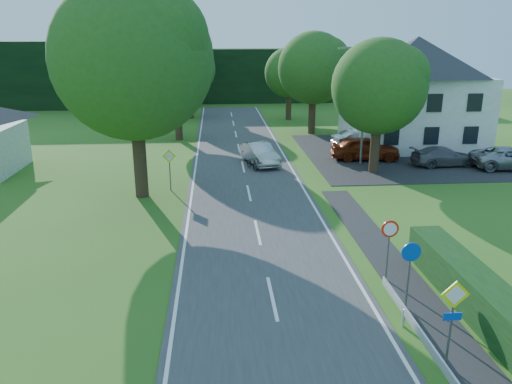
{
  "coord_description": "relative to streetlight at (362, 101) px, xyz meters",
  "views": [
    {
      "loc": [
        -1.77,
        -3.1,
        8.59
      ],
      "look_at": [
        0.02,
        19.18,
        1.59
      ],
      "focal_mm": 35.0,
      "sensor_mm": 36.0,
      "label": 1
    }
  ],
  "objects": [
    {
      "name": "road",
      "position": [
        -8.06,
        -10.0,
        -4.44
      ],
      "size": [
        7.0,
        80.0,
        0.04
      ],
      "primitive_type": "cube",
      "color": "#3A3A3D",
      "rests_on": "ground"
    },
    {
      "name": "parking_pad",
      "position": [
        3.94,
        3.0,
        -4.44
      ],
      "size": [
        14.0,
        16.0,
        0.04
      ],
      "primitive_type": "cube",
      "color": "black",
      "rests_on": "ground"
    },
    {
      "name": "line_edge_left",
      "position": [
        -11.31,
        -10.0,
        -4.42
      ],
      "size": [
        0.12,
        80.0,
        0.01
      ],
      "primitive_type": "cube",
      "color": "white",
      "rests_on": "road"
    },
    {
      "name": "line_edge_right",
      "position": [
        -4.81,
        -10.0,
        -4.42
      ],
      "size": [
        0.12,
        80.0,
        0.01
      ],
      "primitive_type": "cube",
      "color": "white",
      "rests_on": "road"
    },
    {
      "name": "line_centre",
      "position": [
        -8.06,
        -10.0,
        -4.42
      ],
      "size": [
        0.12,
        80.0,
        0.01
      ],
      "primitive_type": null,
      "color": "white",
      "rests_on": "road"
    },
    {
      "name": "tree_main",
      "position": [
        -14.06,
        -6.0,
        1.36
      ],
      "size": [
        9.4,
        9.4,
        11.64
      ],
      "primitive_type": null,
      "color": "#265118",
      "rests_on": "ground"
    },
    {
      "name": "tree_left_far",
      "position": [
        -13.06,
        10.0,
        -0.17
      ],
      "size": [
        7.0,
        7.0,
        8.58
      ],
      "primitive_type": null,
      "color": "#265118",
      "rests_on": "ground"
    },
    {
      "name": "tree_right_far",
      "position": [
        -1.06,
        12.0,
        0.08
      ],
      "size": [
        7.4,
        7.4,
        9.09
      ],
      "primitive_type": null,
      "color": "#265118",
      "rests_on": "ground"
    },
    {
      "name": "tree_left_back",
      "position": [
        -12.56,
        22.0,
        -0.43
      ],
      "size": [
        6.6,
        6.6,
        8.07
      ],
      "primitive_type": null,
      "color": "#265118",
      "rests_on": "ground"
    },
    {
      "name": "tree_right_back",
      "position": [
        -2.06,
        20.0,
        -0.68
      ],
      "size": [
        6.2,
        6.2,
        7.56
      ],
      "primitive_type": null,
      "color": "#265118",
      "rests_on": "ground"
    },
    {
      "name": "tree_right_mid",
      "position": [
        0.44,
        -2.0,
        -0.17
      ],
      "size": [
        7.0,
        7.0,
        8.58
      ],
      "primitive_type": null,
      "color": "#265118",
      "rests_on": "ground"
    },
    {
      "name": "treeline_left",
      "position": [
        -36.06,
        32.0,
        -0.46
      ],
      "size": [
        44.0,
        6.0,
        8.0
      ],
      "primitive_type": "cube",
      "color": "black",
      "rests_on": "ground"
    },
    {
      "name": "treeline_right",
      "position": [
        -0.06,
        36.0,
        -0.96
      ],
      "size": [
        30.0,
        5.0,
        7.0
      ],
      "primitive_type": "cube",
      "color": "black",
      "rests_on": "ground"
    },
    {
      "name": "house_white",
      "position": [
        5.94,
        6.0,
        -0.06
      ],
      "size": [
        10.6,
        8.4,
        8.6
      ],
      "color": "silver",
      "rests_on": "ground"
    },
    {
      "name": "streetlight",
      "position": [
        0.0,
        0.0,
        0.0
      ],
      "size": [
        2.03,
        0.18,
        8.0
      ],
      "color": "slate",
      "rests_on": "ground"
    },
    {
      "name": "sign_priority_right",
      "position": [
        -3.76,
        -22.02,
        -2.67
      ],
      "size": [
        0.78,
        0.09,
        2.59
      ],
      "color": "slate",
      "rests_on": "ground"
    },
    {
      "name": "sign_roundabout",
      "position": [
        -3.76,
        -19.02,
        -2.79
      ],
      "size": [
        0.64,
        0.08,
        2.37
      ],
      "color": "slate",
      "rests_on": "ground"
    },
    {
      "name": "sign_speed_limit",
      "position": [
        -3.76,
        -17.03,
        -2.7
      ],
      "size": [
        0.64,
        0.11,
        2.37
      ],
      "color": "slate",
      "rests_on": "ground"
    },
    {
      "name": "sign_priority_left",
      "position": [
        -12.56,
        -5.02,
        -2.75
      ],
      "size": [
        0.78,
        0.09,
        2.44
      ],
      "color": "slate",
      "rests_on": "ground"
    },
    {
      "name": "moving_car",
      "position": [
        -6.85,
        0.71,
        -3.69
      ],
      "size": [
        2.67,
        4.71,
        1.47
      ],
      "primitive_type": "imported",
      "rotation": [
        0.0,
        0.0,
        0.26
      ],
      "color": "#B1B1B6",
      "rests_on": "road"
    },
    {
      "name": "motorcycle",
      "position": [
        -7.49,
        -0.77,
        -3.99
      ],
      "size": [
        1.07,
        1.77,
        0.88
      ],
      "primitive_type": "imported",
      "rotation": [
        0.0,
        0.0,
        0.32
      ],
      "color": "black",
      "rests_on": "road"
    },
    {
      "name": "parked_car_red",
      "position": [
        0.84,
        1.38,
        -3.59
      ],
      "size": [
        5.08,
        2.48,
        1.67
      ],
      "primitive_type": "imported",
      "rotation": [
        0.0,
        0.0,
        1.46
      ],
      "color": "maroon",
      "rests_on": "parking_pad"
    },
    {
      "name": "parked_car_silver_a",
      "position": [
        1.7,
        4.42,
        -3.6
      ],
      "size": [
        5.12,
        2.22,
        1.64
      ],
      "primitive_type": "imported",
      "rotation": [
        0.0,
        0.0,
        1.67
      ],
      "color": "silver",
      "rests_on": "parking_pad"
    },
    {
      "name": "parked_car_grey",
      "position": [
        5.74,
        -0.74,
        -3.78
      ],
      "size": [
        4.55,
        2.12,
        1.29
      ],
      "primitive_type": "imported",
      "rotation": [
        0.0,
        0.0,
        1.64
      ],
      "color": "#58575D",
      "rests_on": "parking_pad"
    },
    {
      "name": "parked_car_silver_b",
      "position": [
        9.94,
        -1.93,
        -3.7
      ],
      "size": [
        5.45,
        2.97,
        1.45
      ],
      "primitive_type": "imported",
      "rotation": [
        0.0,
        0.0,
        1.46
      ],
      "color": "#999A9F",
      "rests_on": "parking_pad"
    },
    {
      "name": "parasol",
      "position": [
        1.59,
        1.95,
        -3.49
      ],
      "size": [
        2.64,
        2.66,
        1.86
      ],
      "primitive_type": "imported",
      "rotation": [
        0.0,
        0.0,
        -0.36
      ],
      "color": "#D64311",
      "rests_on": "parking_pad"
    }
  ]
}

